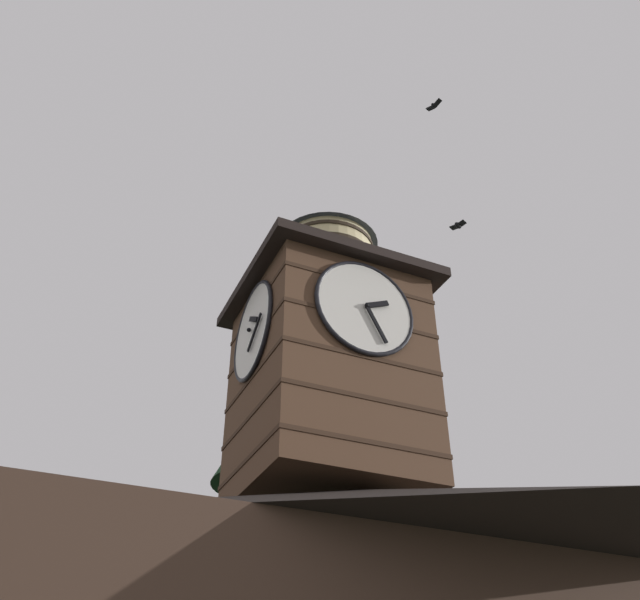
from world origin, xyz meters
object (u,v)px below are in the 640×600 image
moon (322,580)px  flying_bird_high (458,225)px  flying_bird_low (434,106)px  clock_tower (328,360)px  pine_tree_behind (261,596)px

moon → flying_bird_high: bearing=72.0°
flying_bird_high → flying_bird_low: 3.78m
clock_tower → flying_bird_low: 9.56m
moon → flying_bird_low: (13.56, 38.22, 4.86)m
clock_tower → moon: size_ratio=3.74×
pine_tree_behind → moon: size_ratio=7.32×
clock_tower → flying_bird_low: size_ratio=14.12×
pine_tree_behind → flying_bird_high: size_ratio=27.98×
flying_bird_high → flying_bird_low: (1.71, 1.82, 2.83)m
pine_tree_behind → flying_bird_high: bearing=121.1°
pine_tree_behind → flying_bird_low: (-2.05, 8.05, 12.91)m
clock_tower → flying_bird_high: flying_bird_high is taller
pine_tree_behind → moon: pine_tree_behind is taller
flying_bird_low → moon: bearing=-109.5°
flying_bird_low → flying_bird_high: bearing=-133.1°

